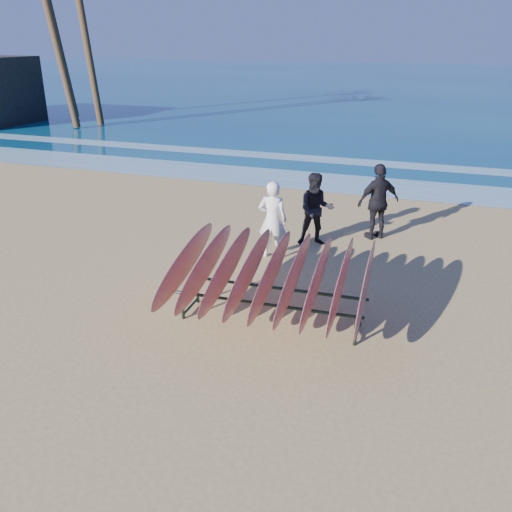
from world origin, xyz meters
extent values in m
plane|color=tan|center=(0.00, 0.00, 0.00)|extent=(120.00, 120.00, 0.00)
plane|color=navy|center=(0.00, 55.00, 0.01)|extent=(160.00, 160.00, 0.00)
plane|color=white|center=(0.00, 10.00, 0.01)|extent=(160.00, 160.00, 0.00)
plane|color=white|center=(0.00, 13.50, 0.01)|extent=(160.00, 160.00, 0.00)
cylinder|color=black|center=(-1.00, -0.15, 0.25)|extent=(0.06, 0.06, 0.50)
cylinder|color=black|center=(1.95, -0.01, 0.25)|extent=(0.06, 0.06, 0.50)
cylinder|color=black|center=(-1.03, 0.50, 0.25)|extent=(0.06, 0.06, 0.50)
cylinder|color=black|center=(1.92, 0.64, 0.25)|extent=(0.06, 0.06, 0.50)
cylinder|color=black|center=(0.48, -0.08, 0.50)|extent=(3.20, 0.20, 0.06)
cylinder|color=black|center=(0.45, 0.57, 0.50)|extent=(3.20, 0.20, 0.06)
cylinder|color=black|center=(-1.02, 0.18, 0.08)|extent=(0.07, 0.65, 0.04)
cylinder|color=black|center=(1.94, 0.32, 0.08)|extent=(0.07, 0.65, 0.04)
ellipsoid|color=maroon|center=(-1.09, 0.18, 0.91)|extent=(0.20, 2.74, 1.07)
ellipsoid|color=maroon|center=(-0.70, 0.19, 0.91)|extent=(0.20, 2.74, 1.07)
ellipsoid|color=maroon|center=(-0.31, 0.21, 0.91)|extent=(0.20, 2.74, 1.07)
ellipsoid|color=maroon|center=(0.07, 0.23, 0.91)|extent=(0.20, 2.74, 1.07)
ellipsoid|color=maroon|center=(0.46, 0.25, 0.91)|extent=(0.20, 2.74, 1.07)
ellipsoid|color=maroon|center=(0.85, 0.27, 0.91)|extent=(0.20, 2.74, 1.07)
ellipsoid|color=maroon|center=(1.23, 0.28, 0.91)|extent=(0.20, 2.74, 1.07)
ellipsoid|color=maroon|center=(1.62, 0.30, 0.91)|extent=(0.20, 2.74, 1.07)
ellipsoid|color=maroon|center=(2.01, 0.32, 0.91)|extent=(0.20, 2.74, 1.07)
imported|color=white|center=(-0.44, 3.08, 0.86)|extent=(0.67, 0.48, 1.72)
imported|color=black|center=(0.26, 4.17, 0.85)|extent=(0.99, 0.88, 1.70)
imported|color=black|center=(1.55, 5.08, 0.91)|extent=(1.11, 1.01, 1.82)
cylinder|color=brown|center=(-15.82, 15.83, 4.96)|extent=(0.36, 2.24, 9.81)
cylinder|color=brown|center=(-15.43, 17.85, 4.42)|extent=(0.36, 1.38, 8.82)
cylinder|color=brown|center=(-18.33, 19.09, 5.15)|extent=(0.36, 2.25, 10.19)
camera|label=1|loc=(2.98, -7.54, 4.55)|focal=38.00mm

